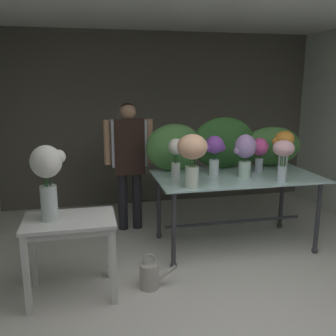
# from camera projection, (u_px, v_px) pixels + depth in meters

# --- Properties ---
(ground_plane) EXTENTS (8.25, 8.25, 0.00)m
(ground_plane) POSITION_uv_depth(u_px,v_px,m) (190.00, 248.00, 4.32)
(ground_plane) COLOR silver
(wall_back) EXTENTS (4.93, 0.12, 2.61)m
(wall_back) POSITION_uv_depth(u_px,v_px,m) (159.00, 120.00, 5.82)
(wall_back) COLOR #5B564C
(wall_back) RESTS_ON ground
(ceiling_slab) EXTENTS (5.05, 3.87, 0.12)m
(ceiling_slab) POSITION_uv_depth(u_px,v_px,m) (194.00, 0.00, 3.73)
(ceiling_slab) COLOR silver
(ceiling_slab) RESTS_ON wall_back
(display_table_glass) EXTENTS (1.83, 0.98, 0.85)m
(display_table_glass) POSITION_uv_depth(u_px,v_px,m) (236.00, 186.00, 4.24)
(display_table_glass) COLOR #ACD3D0
(display_table_glass) RESTS_ON ground
(side_table_white) EXTENTS (0.78, 0.53, 0.72)m
(side_table_white) POSITION_uv_depth(u_px,v_px,m) (70.00, 230.00, 3.24)
(side_table_white) COLOR white
(side_table_white) RESTS_ON ground
(florist) EXTENTS (0.62, 0.24, 1.62)m
(florist) POSITION_uv_depth(u_px,v_px,m) (129.00, 153.00, 4.68)
(florist) COLOR #232328
(florist) RESTS_ON ground
(foliage_backdrop) EXTENTS (1.96, 0.28, 0.62)m
(foliage_backdrop) POSITION_uv_depth(u_px,v_px,m) (224.00, 146.00, 4.50)
(foliage_backdrop) COLOR #477F3D
(foliage_backdrop) RESTS_ON display_table_glass
(vase_ivory_ranunculus) EXTENTS (0.17, 0.17, 0.43)m
(vase_ivory_ranunculus) POSITION_uv_depth(u_px,v_px,m) (176.00, 155.00, 4.04)
(vase_ivory_ranunculus) COLOR silver
(vase_ivory_ranunculus) RESTS_ON display_table_glass
(vase_blush_roses) EXTENTS (0.22, 0.22, 0.44)m
(vase_blush_roses) POSITION_uv_depth(u_px,v_px,m) (283.00, 154.00, 3.87)
(vase_blush_roses) COLOR silver
(vase_blush_roses) RESTS_ON display_table_glass
(vase_sunset_snapdragons) EXTENTS (0.24, 0.21, 0.49)m
(vase_sunset_snapdragons) POSITION_uv_depth(u_px,v_px,m) (284.00, 146.00, 4.26)
(vase_sunset_snapdragons) COLOR silver
(vase_sunset_snapdragons) RESTS_ON display_table_glass
(vase_fuchsia_peonies) EXTENTS (0.22, 0.19, 0.40)m
(vase_fuchsia_peonies) POSITION_uv_depth(u_px,v_px,m) (260.00, 150.00, 4.34)
(vase_fuchsia_peonies) COLOR silver
(vase_fuchsia_peonies) RESTS_ON display_table_glass
(vase_violet_carnations) EXTENTS (0.25, 0.21, 0.45)m
(vase_violet_carnations) POSITION_uv_depth(u_px,v_px,m) (214.00, 151.00, 4.15)
(vase_violet_carnations) COLOR silver
(vase_violet_carnations) RESTS_ON display_table_glass
(vase_lilac_dahlias) EXTENTS (0.25, 0.23, 0.47)m
(vase_lilac_dahlias) POSITION_uv_depth(u_px,v_px,m) (245.00, 152.00, 4.07)
(vase_lilac_dahlias) COLOR silver
(vase_lilac_dahlias) RESTS_ON display_table_glass
(vase_peach_anemones) EXTENTS (0.30, 0.30, 0.53)m
(vase_peach_anemones) POSITION_uv_depth(u_px,v_px,m) (192.00, 153.00, 3.64)
(vase_peach_anemones) COLOR silver
(vase_peach_anemones) RESTS_ON display_table_glass
(vase_white_roses_tall) EXTENTS (0.29, 0.26, 0.64)m
(vase_white_roses_tall) POSITION_uv_depth(u_px,v_px,m) (48.00, 174.00, 3.10)
(vase_white_roses_tall) COLOR silver
(vase_white_roses_tall) RESTS_ON side_table_white
(watering_can) EXTENTS (0.35, 0.18, 0.34)m
(watering_can) POSITION_uv_depth(u_px,v_px,m) (150.00, 275.00, 3.46)
(watering_can) COLOR #B7B2A8
(watering_can) RESTS_ON ground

